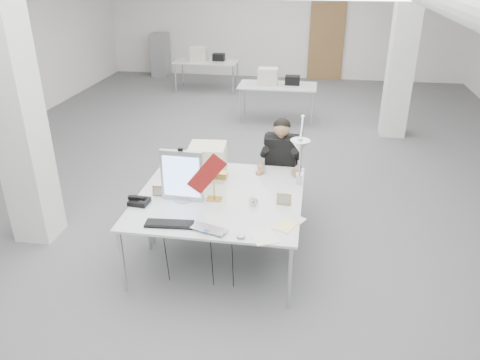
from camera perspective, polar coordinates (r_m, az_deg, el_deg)
The scene contains 23 objects.
room_shell at distance 6.89m, azimuth 1.35°, elevation 13.45°, with size 10.04×14.04×3.24m.
desk_main at distance 4.79m, azimuth -3.53°, elevation -4.44°, with size 1.80×0.90×0.03m, color silver.
desk_second at distance 5.58m, azimuth -1.56°, elevation 0.11°, with size 1.80×0.90×0.03m, color silver.
bg_desk_a at distance 9.87m, azimuth 4.59°, elevation 11.39°, with size 1.60×0.80×0.03m, color silver.
bg_desk_b at distance 12.30m, azimuth -4.10°, elevation 14.20°, with size 1.60×0.80×0.03m, color silver.
filing_cabinet at distance 14.16m, azimuth -9.68°, elevation 14.82°, with size 0.45×0.55×1.20m, color gray.
office_chair at distance 6.16m, azimuth 4.90°, elevation 0.19°, with size 0.50×0.50×1.02m, color black, non-canonical shape.
seated_person at distance 5.96m, azimuth 5.00°, elevation 3.40°, with size 0.52×0.66×0.98m, color black, non-canonical shape.
monitor at distance 4.99m, azimuth -7.09°, elevation 0.51°, with size 0.46×0.05×0.57m, color #B3B4B8.
pennant at distance 4.87m, azimuth -4.07°, elevation 0.73°, with size 0.45×0.01×0.19m, color maroon.
keyboard at distance 4.66m, azimuth -8.62°, elevation -5.32°, with size 0.47×0.16×0.02m, color black.
laptop at distance 4.48m, azimuth -4.13°, elevation -6.36°, with size 0.35×0.23×0.03m, color #B6B7BC.
mouse at distance 4.40m, azimuth 0.11°, elevation -6.92°, with size 0.09×0.06×0.04m, color #B0B0B5.
bankers_lamp at distance 5.01m, azimuth -3.17°, elevation -0.68°, with size 0.30×0.12×0.34m, color gold, non-canonical shape.
desk_phone at distance 5.10m, azimuth -12.18°, elevation -2.59°, with size 0.20×0.18×0.05m, color black.
picture_frame_left at distance 5.21m, azimuth -9.85°, elevation -1.33°, with size 0.14×0.01×0.11m, color #9F6A44.
picture_frame_right at distance 4.98m, azimuth 5.37°, elevation -2.34°, with size 0.16×0.01×0.12m, color #AE954B.
desk_clock at distance 4.94m, azimuth 1.65°, elevation -2.62°, with size 0.10×0.10×0.03m, color #B8B8BD.
paper_stack_a at distance 4.45m, azimuth 2.89°, elevation -6.77°, with size 0.22×0.32×0.01m, color white.
paper_stack_b at distance 4.61m, azimuth 5.55°, elevation -5.58°, with size 0.17×0.24×0.01m, color #F9EC95.
paper_stack_c at distance 4.74m, azimuth 6.74°, elevation -4.71°, with size 0.19×0.14×0.01m, color silver.
beige_monitor at distance 5.55m, azimuth -3.97°, elevation 2.30°, with size 0.42×0.40×0.40m, color beige.
architect_lamp at distance 5.10m, azimuth 7.31°, elevation 2.46°, with size 0.21×0.62×0.80m, color silver, non-canonical shape.
Camera 1 is at (0.95, -6.55, 3.13)m, focal length 35.00 mm.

